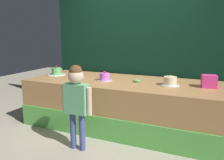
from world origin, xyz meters
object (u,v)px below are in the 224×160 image
cake_far_left (56,72)px  cake_center_right (105,77)px  child_figure (76,96)px  donut (137,81)px  pink_box (209,81)px  cake_center_left (77,76)px  cake_far_right (170,81)px

cake_far_left → cake_center_right: bearing=-5.8°
child_figure → donut: 1.16m
pink_box → cake_center_right: (-1.64, -0.14, -0.03)m
pink_box → cake_center_left: 2.19m
donut → cake_center_left: cake_center_left is taller
pink_box → cake_far_right: (-0.55, -0.09, -0.03)m
cake_far_left → child_figure: bearing=-43.1°
cake_far_right → cake_center_right: bearing=-177.4°
pink_box → cake_center_right: bearing=-175.1°
cake_far_left → cake_center_right: cake_far_left is taller
cake_far_left → cake_far_right: size_ratio=1.22×
donut → cake_center_left: size_ratio=0.42×
cake_center_right → cake_far_right: size_ratio=0.96×
child_figure → pink_box: (1.60, 1.09, 0.13)m
pink_box → cake_far_left: (-2.73, -0.03, -0.03)m
child_figure → cake_far_left: size_ratio=3.44×
child_figure → pink_box: 1.94m
pink_box → donut: size_ratio=1.80×
cake_far_left → cake_center_right: (1.09, -0.11, -0.00)m
cake_center_left → cake_far_right: 1.64m
pink_box → cake_far_right: size_ratio=0.73×
child_figure → cake_center_left: (-0.58, 0.94, 0.08)m
donut → cake_far_left: bearing=179.5°
cake_center_left → cake_far_left: bearing=167.9°
cake_far_right → pink_box: bearing=9.5°
cake_center_right → cake_far_right: cake_far_right is taller
child_figure → pink_box: bearing=34.1°
cake_center_left → cake_center_right: cake_center_right is taller
child_figure → donut: child_figure is taller
cake_far_left → cake_center_left: (0.55, -0.12, -0.02)m
pink_box → cake_far_left: 2.73m
donut → cake_far_left: size_ratio=0.33×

